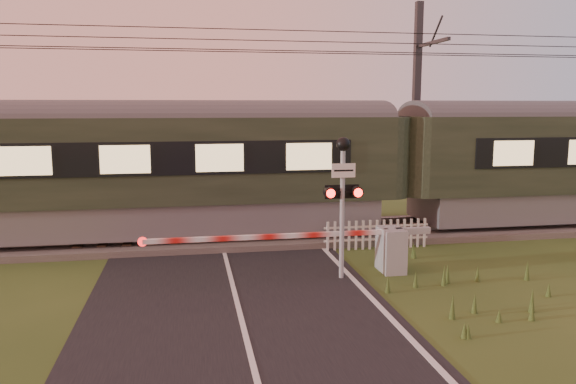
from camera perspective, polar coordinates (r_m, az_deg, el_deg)
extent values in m
plane|color=#2C431A|center=(10.72, -4.76, -12.86)|extent=(160.00, 160.00, 0.00)
cube|color=black|center=(10.72, -4.76, -12.81)|extent=(6.00, 140.00, 0.02)
cube|color=#47423D|center=(16.91, -6.85, -4.60)|extent=(140.00, 3.40, 0.24)
cube|color=slate|center=(16.16, -6.71, -4.49)|extent=(140.00, 0.08, 0.14)
cube|color=slate|center=(17.56, -7.00, -3.43)|extent=(140.00, 0.08, 0.14)
cube|color=#2D2116|center=(16.88, -6.86, -4.17)|extent=(0.24, 2.20, 0.06)
cylinder|color=black|center=(16.23, -7.15, 14.18)|extent=(120.00, 0.02, 0.02)
cylinder|color=black|center=(16.83, -7.26, 13.99)|extent=(120.00, 0.02, 0.02)
cylinder|color=black|center=(16.60, -7.24, 16.14)|extent=(120.00, 0.02, 0.02)
cylinder|color=black|center=(16.56, -7.22, 15.12)|extent=(120.00, 0.02, 0.02)
cube|color=slate|center=(17.21, -23.58, -2.51)|extent=(19.01, 2.52, 0.94)
cube|color=#212C1D|center=(16.99, -23.92, 2.96)|extent=(19.80, 2.73, 2.36)
cylinder|color=#4C4C4F|center=(16.93, -24.17, 6.93)|extent=(19.80, 0.96, 0.96)
cube|color=#FFD893|center=(15.62, -25.16, 2.87)|extent=(17.03, 0.04, 0.74)
cube|color=gray|center=(13.74, 10.43, -5.80)|extent=(0.53, 0.81, 1.05)
cylinder|color=gray|center=(13.69, 9.86, -5.84)|extent=(0.11, 0.11, 1.05)
cube|color=gray|center=(13.82, 12.53, -3.86)|extent=(0.86, 0.15, 0.15)
cube|color=red|center=(12.91, -1.97, -4.55)|extent=(5.64, 0.11, 0.11)
cylinder|color=red|center=(12.83, -14.57, -4.92)|extent=(0.21, 0.04, 0.21)
cylinder|color=gray|center=(12.80, 5.52, -2.39)|extent=(0.11, 0.11, 2.96)
cube|color=white|center=(12.58, 5.66, 2.19)|extent=(0.54, 0.03, 0.32)
sphere|color=black|center=(12.59, 5.63, 4.85)|extent=(0.32, 0.32, 0.32)
cube|color=black|center=(12.70, 5.55, 0.01)|extent=(0.74, 0.06, 0.06)
cylinder|color=#FF140C|center=(12.45, 4.38, -0.15)|extent=(0.20, 0.02, 0.20)
cylinder|color=#FF140C|center=(12.62, 7.15, -0.07)|extent=(0.20, 0.02, 0.20)
cube|color=black|center=(12.75, 5.49, 0.04)|extent=(0.79, 0.02, 0.32)
cube|color=silver|center=(15.86, 8.97, -4.74)|extent=(3.01, 0.04, 0.05)
cube|color=silver|center=(15.78, 9.00, -3.46)|extent=(3.01, 0.04, 0.05)
cube|color=#2D2D30|center=(20.33, 12.85, 7.92)|extent=(0.23, 0.23, 7.46)
cube|color=#2D2D30|center=(19.38, 14.45, 14.47)|extent=(0.11, 2.40, 0.11)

